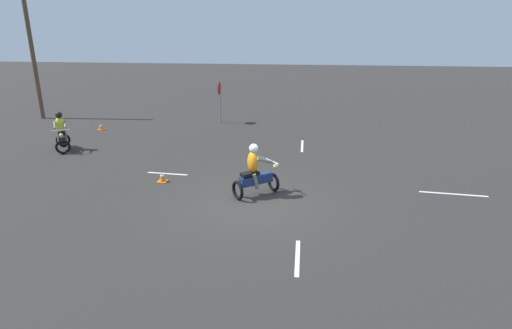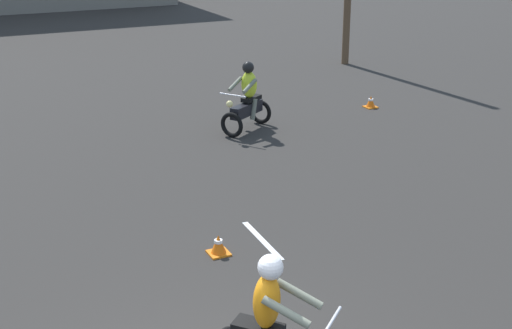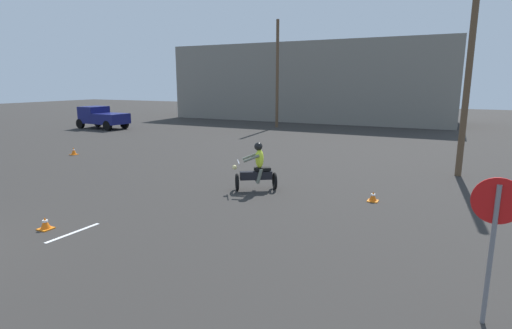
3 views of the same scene
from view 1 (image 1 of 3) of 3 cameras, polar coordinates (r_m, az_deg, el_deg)
name	(u,v)px [view 1 (image 1 of 3)]	position (r m, az deg, el deg)	size (l,w,h in m)	color
ground_plane	(255,204)	(11.81, -0.18, -5.59)	(120.00, 120.00, 0.00)	#2D2B28
motorcycle_rider_foreground	(255,173)	(12.13, -0.14, -1.26)	(1.37, 1.45, 1.66)	black
motorcycle_rider_background	(62,133)	(19.04, -26.02, 4.00)	(1.50, 1.27, 1.66)	black
stop_sign	(220,94)	(22.57, -5.21, 10.00)	(0.70, 0.08, 2.30)	slate
traffic_cone_near_left	(162,178)	(13.83, -13.26, -1.83)	(0.32, 0.32, 0.32)	orange
traffic_cone_mid_left	(101,127)	(22.51, -21.28, 5.00)	(0.32, 0.32, 0.32)	orange
lane_stripe_e	(302,146)	(18.04, 6.62, 2.67)	(0.10, 2.01, 0.01)	silver
lane_stripe_n	(167,174)	(14.64, -12.54, -1.28)	(0.10, 1.50, 0.01)	silver
lane_stripe_w	(297,257)	(9.17, 5.95, -13.06)	(0.10, 1.54, 0.01)	silver
lane_stripe_s	(453,194)	(13.92, 26.35, -3.79)	(0.10, 2.02, 0.01)	silver
utility_pole_near	(33,54)	(26.88, -29.30, 13.66)	(0.24, 0.24, 7.49)	brown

